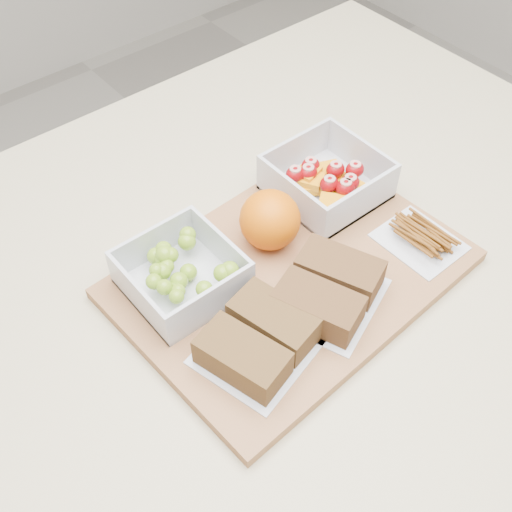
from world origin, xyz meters
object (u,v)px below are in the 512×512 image
at_px(cutting_board, 291,274).
at_px(fruit_container, 326,181).
at_px(sandwich_bag_center, 329,289).
at_px(orange, 270,220).
at_px(sandwich_bag_left, 259,340).
at_px(grape_container, 182,273).
at_px(pretzel_bag, 421,236).

xyz_separation_m(cutting_board, fruit_container, (0.13, 0.08, 0.03)).
xyz_separation_m(cutting_board, sandwich_bag_center, (0.00, -0.06, 0.03)).
distance_m(orange, sandwich_bag_center, 0.12).
relative_size(fruit_container, sandwich_bag_center, 0.85).
relative_size(orange, sandwich_bag_left, 0.51).
xyz_separation_m(orange, sandwich_bag_center, (-0.01, -0.12, -0.02)).
bearing_deg(sandwich_bag_center, sandwich_bag_left, -178.91).
bearing_deg(sandwich_bag_left, orange, 45.52).
bearing_deg(grape_container, fruit_container, 2.08).
relative_size(grape_container, sandwich_bag_center, 0.78).
xyz_separation_m(cutting_board, pretzel_bag, (0.16, -0.07, 0.02)).
xyz_separation_m(grape_container, orange, (0.13, -0.01, 0.02)).
height_order(sandwich_bag_left, pretzel_bag, sandwich_bag_left).
relative_size(cutting_board, fruit_container, 3.04).
bearing_deg(sandwich_bag_center, grape_container, 133.11).
bearing_deg(fruit_container, orange, -170.28).
bearing_deg(fruit_container, grape_container, -177.92).
relative_size(fruit_container, sandwich_bag_left, 0.90).
distance_m(orange, sandwich_bag_left, 0.17).
bearing_deg(cutting_board, orange, 75.74).
relative_size(grape_container, sandwich_bag_left, 0.83).
height_order(sandwich_bag_left, sandwich_bag_center, same).
relative_size(cutting_board, grape_container, 3.30).
height_order(fruit_container, sandwich_bag_center, fruit_container).
distance_m(sandwich_bag_left, pretzel_bag, 0.27).
relative_size(cutting_board, orange, 5.32).
distance_m(grape_container, fruit_container, 0.25).
relative_size(grape_container, orange, 1.62).
xyz_separation_m(fruit_container, sandwich_bag_left, (-0.24, -0.14, -0.00)).
xyz_separation_m(grape_container, fruit_container, (0.25, 0.01, -0.00)).
bearing_deg(sandwich_bag_center, cutting_board, 92.60).
distance_m(cutting_board, grape_container, 0.14).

